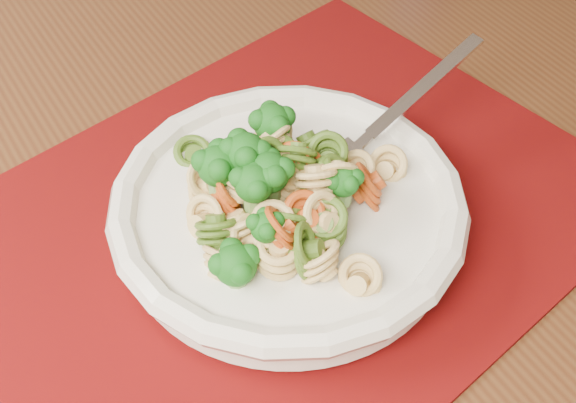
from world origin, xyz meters
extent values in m
cube|color=#4E2D16|center=(0.61, 0.50, 0.68)|extent=(1.71, 1.40, 0.04)
cube|color=#4E2D16|center=(1.10, 1.12, 0.33)|extent=(0.09, 0.09, 0.66)
cube|color=#600A04|center=(0.69, 0.45, 0.70)|extent=(0.58, 0.54, 0.00)
cylinder|color=white|center=(0.69, 0.43, 0.70)|extent=(0.10, 0.10, 0.01)
cylinder|color=white|center=(0.69, 0.43, 0.72)|extent=(0.23, 0.23, 0.03)
torus|color=white|center=(0.69, 0.43, 0.74)|extent=(0.25, 0.25, 0.02)
camera|label=1|loc=(0.61, 0.07, 1.13)|focal=50.00mm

